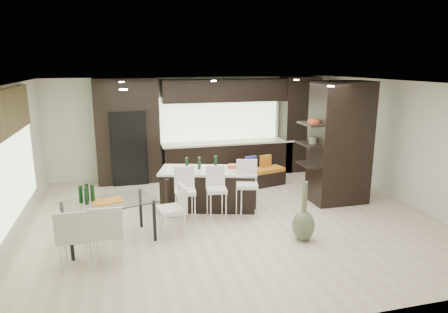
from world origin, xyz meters
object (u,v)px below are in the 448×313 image
object	(u,v)px
stool_mid	(217,199)
chair_near	(108,235)
floor_vase	(304,211)
chair_far	(75,240)
kitchen_island	(209,189)
stool_left	(185,201)
dining_table	(109,222)
chair_end	(172,213)
stool_right	(247,195)
bench	(263,177)

from	to	relation	value
stool_mid	chair_near	xyz separation A→B (m)	(-2.05, -1.28, 0.02)
floor_vase	chair_far	bearing A→B (deg)	179.50
kitchen_island	chair_far	world-z (taller)	chair_far
stool_left	dining_table	bearing A→B (deg)	-154.84
stool_left	chair_end	distance (m)	0.61
chair_near	stool_left	bearing A→B (deg)	43.68
stool_left	floor_vase	distance (m)	2.29
floor_vase	chair_far	size ratio (longest dim) A/B	1.22
dining_table	stool_right	bearing A→B (deg)	-5.76
kitchen_island	chair_far	size ratio (longest dim) A/B	2.30
stool_mid	chair_near	world-z (taller)	chair_near
stool_left	chair_far	xyz separation A→B (m)	(-1.91, -1.27, -0.00)
stool_mid	stool_right	distance (m)	0.63
bench	kitchen_island	bearing A→B (deg)	-158.13
chair_near	chair_far	world-z (taller)	chair_near
kitchen_island	floor_vase	size ratio (longest dim) A/B	1.88
floor_vase	dining_table	size ratio (longest dim) A/B	0.70
bench	dining_table	size ratio (longest dim) A/B	0.75
stool_mid	chair_far	size ratio (longest dim) A/B	0.98
kitchen_island	bench	xyz separation A→B (m)	(1.68, 1.21, -0.20)
bench	chair_end	xyz separation A→B (m)	(-2.65, -2.46, 0.21)
stool_left	dining_table	distance (m)	1.52
stool_left	stool_right	xyz separation A→B (m)	(1.25, -0.01, 0.02)
bench	chair_end	distance (m)	3.62
stool_right	dining_table	xyz separation A→B (m)	(-2.68, -0.50, -0.10)
stool_left	bench	distance (m)	3.03
kitchen_island	chair_near	distance (m)	2.87
bench	floor_vase	bearing A→B (deg)	-111.28
kitchen_island	stool_mid	bearing A→B (deg)	-72.94
bench	dining_table	xyz separation A→B (m)	(-3.73, -2.46, 0.15)
floor_vase	bench	bearing A→B (deg)	82.55
floor_vase	chair_end	world-z (taller)	floor_vase
chair_end	stool_right	bearing A→B (deg)	-80.11
stool_left	chair_end	size ratio (longest dim) A/B	1.04
floor_vase	chair_end	bearing A→B (deg)	160.41
chair_far	dining_table	bearing A→B (deg)	59.47
floor_vase	stool_mid	bearing A→B (deg)	133.90
stool_mid	chair_near	distance (m)	2.42
kitchen_island	floor_vase	distance (m)	2.40
stool_left	chair_far	world-z (taller)	stool_left
floor_vase	chair_far	world-z (taller)	floor_vase
bench	chair_end	size ratio (longest dim) A/B	1.34
dining_table	chair_far	xyz separation A→B (m)	(-0.49, -0.76, 0.07)
floor_vase	dining_table	xyz separation A→B (m)	(-3.31, 0.79, -0.17)
stool_right	chair_end	distance (m)	1.67
stool_mid	chair_far	world-z (taller)	chair_far
kitchen_island	chair_far	bearing A→B (deg)	-124.60
kitchen_island	stool_left	size ratio (longest dim) A/B	2.28
kitchen_island	chair_near	size ratio (longest dim) A/B	2.23
stool_mid	floor_vase	bearing A→B (deg)	-40.01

